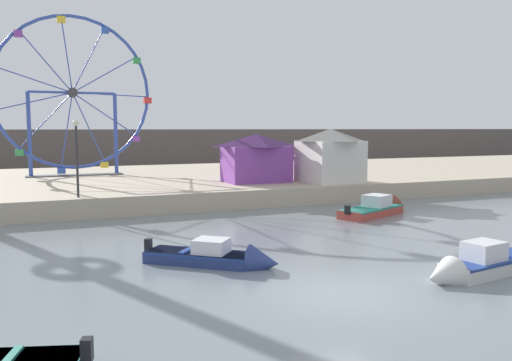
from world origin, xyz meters
TOP-DOWN VIEW (x-y plane):
  - ground_plane at (0.00, 0.00)m, footprint 240.00×240.00m
  - quay_promenade at (0.00, 26.42)m, footprint 110.00×22.82m
  - distant_town_skyline at (0.00, 50.58)m, footprint 140.00×3.00m
  - motorboat_pale_grey at (4.81, -0.17)m, footprint 5.20×1.87m
  - motorboat_faded_red at (9.36, 10.81)m, footprint 5.44×3.37m
  - motorboat_navy_blue at (-1.99, 4.16)m, footprint 4.24×3.87m
  - ferris_wheel_blue_frame at (-4.66, 28.86)m, footprint 11.32×1.20m
  - carnival_booth_purple_stall at (5.80, 19.31)m, footprint 4.43×3.04m
  - carnival_booth_white_ticket at (10.18, 17.37)m, footprint 4.01×3.90m
  - promenade_lamp_near at (-5.53, 15.81)m, footprint 0.32×0.32m

SIDE VIEW (x-z plane):
  - ground_plane at x=0.00m, z-range 0.00..0.00m
  - motorboat_navy_blue at x=-1.99m, z-range -0.35..0.89m
  - motorboat_faded_red at x=9.36m, z-range -0.44..1.07m
  - motorboat_pale_grey at x=4.81m, z-range -0.36..1.00m
  - quay_promenade at x=0.00m, z-range 0.00..1.05m
  - distant_town_skyline at x=0.00m, z-range 0.00..4.40m
  - carnival_booth_purple_stall at x=5.80m, z-range 1.11..4.21m
  - carnival_booth_white_ticket at x=10.18m, z-range 1.12..4.57m
  - promenade_lamp_near at x=-5.53m, z-range 1.65..5.55m
  - ferris_wheel_blue_frame at x=-4.66m, z-range 1.08..12.72m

